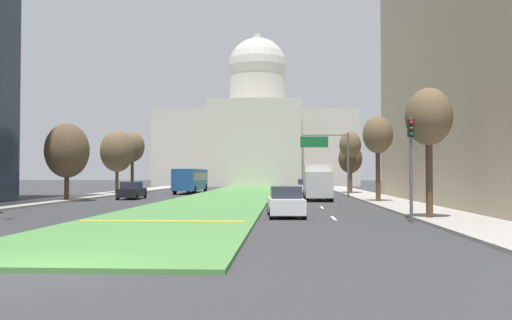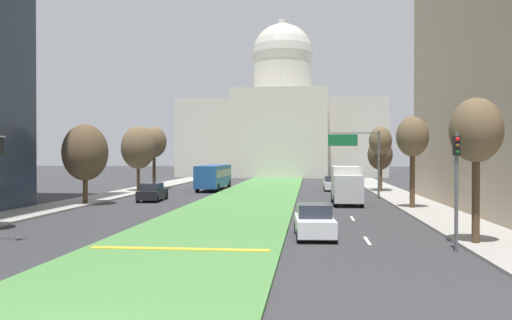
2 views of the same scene
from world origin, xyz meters
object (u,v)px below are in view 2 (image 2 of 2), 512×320
street_tree_left_mid (85,153)px  city_bus (214,175)px  street_tree_right_near (476,132)px  sedan_lead_stopped (314,222)px  traffic_light_near_right (457,175)px  street_tree_right_mid (412,138)px  street_tree_right_far (380,142)px  street_tree_left_far (138,148)px  street_tree_left_distant (154,142)px  sedan_midblock (152,192)px  box_truck_delivery (346,185)px  overhead_guide_sign (360,150)px  street_tree_right_distant (380,155)px  capitol_building (282,126)px  sedan_distant (332,184)px

street_tree_left_mid → city_bus: (7.36, 19.17, -2.61)m
street_tree_right_near → sedan_lead_stopped: 8.79m
traffic_light_near_right → street_tree_right_mid: (1.52, 17.60, 2.18)m
street_tree_right_far → street_tree_left_far: bearing=-176.8°
street_tree_left_distant → sedan_lead_stopped: (19.03, -34.76, -4.90)m
street_tree_left_far → street_tree_left_distant: (0.52, 4.28, 0.70)m
sedan_midblock → box_truck_delivery: box_truck_delivery is taller
traffic_light_near_right → city_bus: (-17.70, 37.63, -1.54)m
street_tree_right_near → street_tree_left_distant: size_ratio=0.89×
overhead_guide_sign → street_tree_left_mid: (-23.54, -8.46, -0.23)m
overhead_guide_sign → street_tree_left_distant: (-23.61, 11.08, 1.09)m
overhead_guide_sign → street_tree_right_mid: 9.85m
street_tree_left_mid → street_tree_left_far: street_tree_left_far is taller
sedan_lead_stopped → box_truck_delivery: box_truck_delivery is taller
traffic_light_near_right → street_tree_right_distant: street_tree_right_distant is taller
overhead_guide_sign → street_tree_right_distant: bearing=73.4°
street_tree_left_mid → street_tree_right_mid: street_tree_right_mid is taller
street_tree_left_distant → street_tree_left_far: bearing=-97.0°
street_tree_right_mid → sedan_lead_stopped: street_tree_right_mid is taller
capitol_building → overhead_guide_sign: (10.38, -55.55, -5.54)m
overhead_guide_sign → street_tree_left_far: bearing=164.3°
traffic_light_near_right → box_truck_delivery: 21.53m
sedan_midblock → sedan_distant: bearing=42.3°
capitol_building → street_tree_left_distant: capitol_building is taller
capitol_building → traffic_light_near_right: (11.89, -82.48, -6.84)m
street_tree_left_far → street_tree_right_far: street_tree_left_far is taller
sedan_lead_stopped → box_truck_delivery: 18.22m
traffic_light_near_right → sedan_distant: size_ratio=1.16×
sedan_midblock → sedan_distant: (16.82, 15.33, 0.03)m
street_tree_left_far → overhead_guide_sign: bearing=-15.7°
street_tree_right_near → traffic_light_near_right: bearing=-129.5°
capitol_building → street_tree_left_distant: (-13.23, -44.47, -4.45)m
sedan_midblock → traffic_light_near_right: bearing=-47.7°
street_tree_right_mid → box_truck_delivery: bearing=142.7°
street_tree_left_far → sedan_lead_stopped: (19.55, -30.47, -4.20)m
city_bus → street_tree_right_mid: bearing=-46.2°
street_tree_left_far → sedan_distant: bearing=11.0°
overhead_guide_sign → box_truck_delivery: (-1.72, -5.70, -2.93)m
street_tree_right_far → traffic_light_near_right: bearing=-92.4°
street_tree_right_mid → sedan_lead_stopped: size_ratio=1.67×
overhead_guide_sign → city_bus: 19.60m
street_tree_right_near → sedan_distant: street_tree_right_near is taller
street_tree_right_near → street_tree_right_distant: (0.51, 36.47, -1.04)m
street_tree_right_distant → sedan_distant: bearing=-179.2°
street_tree_right_mid → box_truck_delivery: (-4.76, 3.62, -3.82)m
capitol_building → street_tree_left_far: capitol_building is taller
street_tree_right_near → street_tree_left_distant: bearing=125.9°
traffic_light_near_right → overhead_guide_sign: bearing=93.2°
capitol_building → street_tree_left_far: (-13.75, -48.75, -5.15)m
street_tree_right_mid → sedan_midblock: bearing=167.2°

